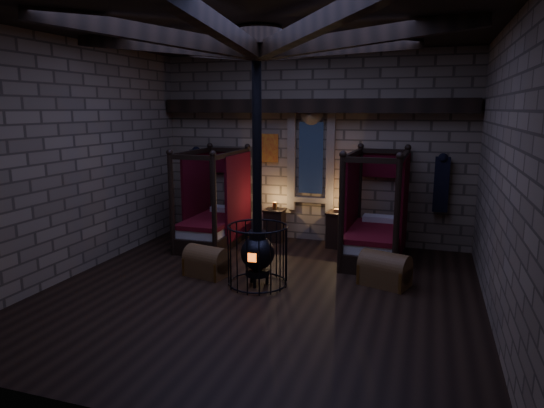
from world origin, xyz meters
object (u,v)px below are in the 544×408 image
(stove, at_px, (258,250))
(trunk_left, at_px, (207,262))
(bed_right, at_px, (375,233))
(trunk_right, at_px, (385,270))
(bed_left, at_px, (214,221))

(stove, bearing_deg, trunk_left, 170.34)
(bed_right, height_order, trunk_right, bed_right)
(trunk_left, bearing_deg, bed_left, 122.75)
(bed_left, bearing_deg, stove, -50.27)
(bed_right, height_order, trunk_left, bed_right)
(bed_left, bearing_deg, bed_right, -0.62)
(bed_left, xyz_separation_m, bed_right, (3.54, -0.02, 0.02))
(trunk_left, relative_size, stove, 0.21)
(trunk_right, relative_size, stove, 0.23)
(bed_right, relative_size, trunk_right, 2.31)
(bed_right, distance_m, trunk_left, 3.42)
(trunk_right, bearing_deg, bed_right, 121.34)
(bed_right, bearing_deg, bed_left, -179.14)
(trunk_left, relative_size, trunk_right, 0.91)
(bed_left, height_order, trunk_right, bed_left)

